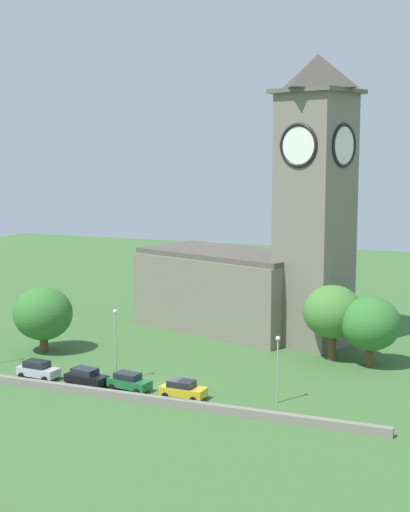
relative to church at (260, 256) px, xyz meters
The scene contains 12 objects.
ground_plane 14.17m from the church, 98.43° to the right, with size 200.00×200.00×0.00m, color #3D6633.
church is the anchor object (origin of this frame).
quay_barrier 31.79m from the church, 92.73° to the right, with size 46.05×0.70×0.82m, color gray.
car_silver 32.71m from the church, 119.37° to the right, with size 4.60×2.46×1.89m.
car_black 30.60m from the church, 108.89° to the right, with size 4.70×2.66×1.81m.
car_green 29.16m from the church, 99.86° to the right, with size 4.65×2.58×1.76m.
car_yellow 29.01m from the church, 87.43° to the right, with size 4.48×2.38×1.74m.
streetlamp_west_mid 26.64m from the church, 106.40° to the right, with size 0.44×0.44×7.58m.
streetlamp_central 27.84m from the church, 68.35° to the right, with size 0.44×0.44×6.46m.
tree_churchyard 15.08m from the church, 37.01° to the right, with size 6.71×6.71×8.63m.
tree_riverside_west 28.20m from the church, 139.34° to the right, with size 6.97×6.97×7.77m.
tree_riverside_east 19.35m from the church, 31.08° to the right, with size 6.61×6.61×7.81m.
Camera 1 is at (31.49, -67.65, 23.68)m, focal length 53.58 mm.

